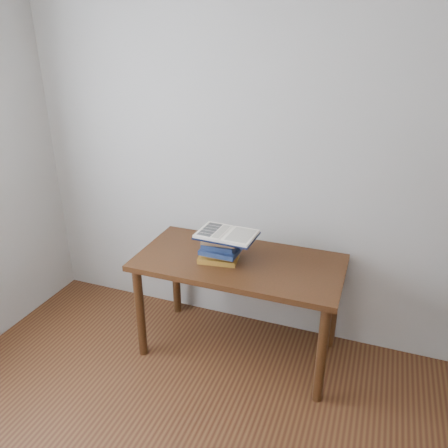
% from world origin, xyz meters
% --- Properties ---
extents(room_shell, '(3.54, 3.54, 2.62)m').
position_xyz_m(room_shell, '(-0.08, 0.01, 1.63)').
color(room_shell, '#A6A49D').
rests_on(room_shell, ground).
extents(desk, '(1.31, 0.66, 0.70)m').
position_xyz_m(desk, '(-0.08, 1.38, 0.60)').
color(desk, '#482212').
rests_on(desk, ground).
extents(book_stack, '(0.26, 0.21, 0.18)m').
position_xyz_m(book_stack, '(-0.19, 1.34, 0.79)').
color(book_stack, '#A46225').
rests_on(book_stack, desk).
extents(open_book, '(0.37, 0.26, 0.03)m').
position_xyz_m(open_book, '(-0.14, 1.32, 0.90)').
color(open_book, black).
rests_on(open_book, book_stack).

